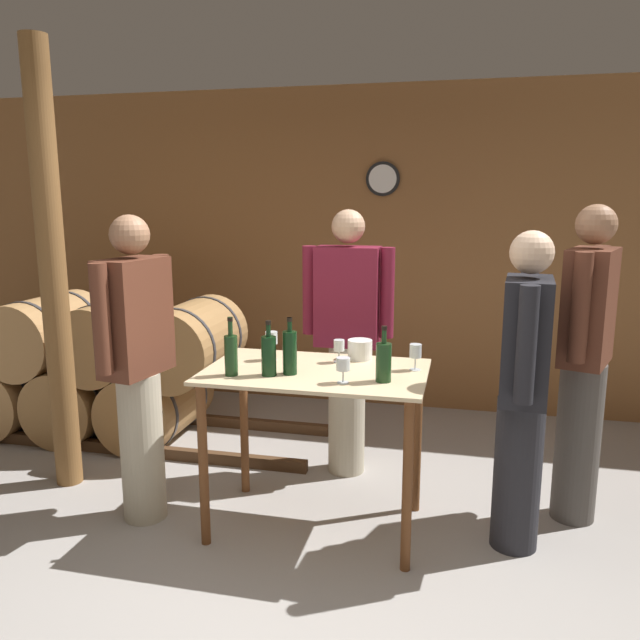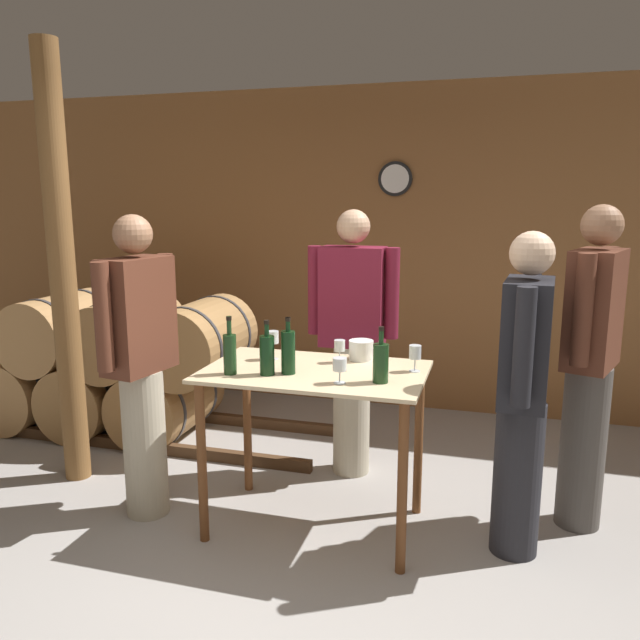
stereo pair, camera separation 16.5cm
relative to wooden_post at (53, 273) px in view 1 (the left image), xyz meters
name	(u,v)px [view 1 (the left image)]	position (x,y,z in m)	size (l,w,h in m)	color
ground_plane	(311,597)	(1.80, -0.79, -1.35)	(14.00, 14.00, 0.00)	#9E9993
back_wall	(390,251)	(1.80, 2.01, 0.00)	(8.40, 0.08, 2.70)	brown
barrel_rack	(101,369)	(-0.25, 0.81, -0.83)	(3.69, 0.84, 1.07)	#4C331E
tasting_table	(316,399)	(1.67, -0.17, -0.61)	(1.17, 0.73, 0.90)	beige
wooden_post	(53,273)	(0.00, 0.00, 0.00)	(0.16, 0.16, 2.70)	brown
wine_bottle_far_left	(231,354)	(1.27, -0.37, -0.33)	(0.07, 0.07, 0.30)	#193819
wine_bottle_left	(269,355)	(1.46, -0.33, -0.34)	(0.08, 0.08, 0.29)	black
wine_bottle_center	(290,352)	(1.56, -0.28, -0.33)	(0.07, 0.07, 0.30)	black
wine_bottle_right	(384,361)	(2.05, -0.30, -0.34)	(0.08, 0.08, 0.28)	#193819
wine_glass_near_left	(271,339)	(1.38, -0.03, -0.33)	(0.07, 0.07, 0.16)	silver
wine_glass_near_center	(339,346)	(1.76, 0.01, -0.36)	(0.06, 0.06, 0.13)	silver
wine_glass_near_right	(343,365)	(1.86, -0.37, -0.36)	(0.07, 0.07, 0.13)	silver
wine_glass_far_side	(415,352)	(2.18, -0.06, -0.35)	(0.06, 0.06, 0.14)	silver
ice_bucket	(360,350)	(1.86, 0.10, -0.39)	(0.14, 0.14, 0.11)	white
person_host	(523,387)	(2.73, -0.13, -0.48)	(0.25, 0.59, 1.65)	#232328
person_visitor_with_scarf	(137,364)	(0.69, -0.29, -0.44)	(0.29, 0.58, 1.71)	#B7AD93
person_visitor_bearded	(585,359)	(3.07, 0.25, -0.41)	(0.34, 0.56, 1.76)	#4C4742
person_visitor_near_door	(347,337)	(1.70, 0.57, -0.44)	(0.59, 0.24, 1.72)	#B7AD93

